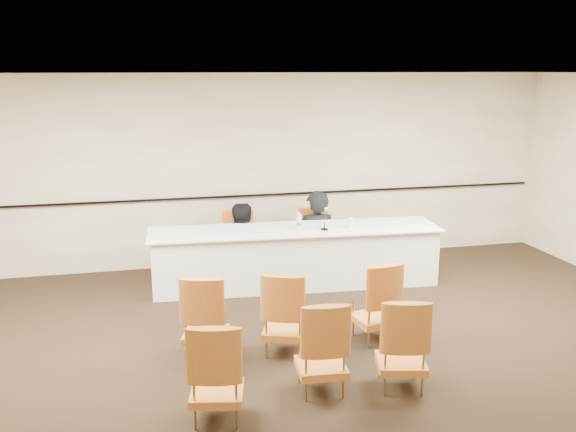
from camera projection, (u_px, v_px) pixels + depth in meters
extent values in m
plane|color=black|center=(319.00, 372.00, 6.64)|extent=(10.00, 10.00, 0.00)
plane|color=white|center=(323.00, 76.00, 5.96)|extent=(10.00, 10.00, 0.00)
cube|color=#BBAC93|center=(249.00, 170.00, 10.09)|extent=(10.00, 0.04, 3.00)
cube|color=black|center=(250.00, 195.00, 10.14)|extent=(9.80, 0.04, 0.03)
imported|color=black|center=(316.00, 249.00, 9.90)|extent=(0.68, 0.46, 1.83)
imported|color=black|center=(240.00, 257.00, 9.72)|extent=(0.94, 0.81, 1.66)
cube|color=white|center=(317.00, 229.00, 9.11)|extent=(0.30, 0.22, 0.00)
cylinder|color=silver|center=(313.00, 225.00, 9.12)|extent=(0.08, 0.08, 0.10)
cylinder|color=silver|center=(350.00, 223.00, 9.18)|extent=(0.10, 0.10, 0.14)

